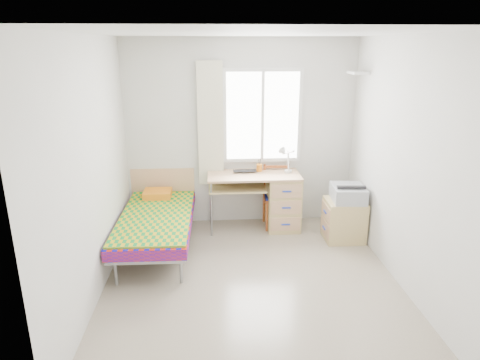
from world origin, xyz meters
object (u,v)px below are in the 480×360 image
at_px(desk, 278,198).
at_px(printer, 348,193).
at_px(cabinet, 344,220).
at_px(chair, 278,192).
at_px(bed, 157,218).

height_order(desk, printer, desk).
xyz_separation_m(cabinet, printer, (0.03, 0.01, 0.38)).
bearing_deg(printer, chair, 152.13).
height_order(desk, cabinet, desk).
relative_size(desk, printer, 2.52).
distance_m(bed, desk, 1.71).
distance_m(cabinet, printer, 0.38).
bearing_deg(printer, cabinet, -154.79).
bearing_deg(printer, bed, -173.73).
bearing_deg(chair, bed, -155.69).
height_order(bed, cabinet, bed).
height_order(bed, desk, bed).
bearing_deg(chair, printer, -28.46).
bearing_deg(bed, chair, 21.24).
bearing_deg(printer, desk, 156.76).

